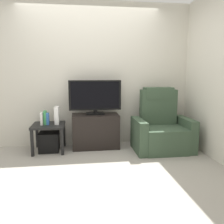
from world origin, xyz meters
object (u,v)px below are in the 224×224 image
Objects in this scene: television at (95,96)px; subwoofer_box at (49,142)px; tv_stand at (96,131)px; side_table at (49,129)px; recliner_armchair at (161,129)px; game_console at (57,115)px; book_middle at (45,118)px; book_leftmost at (42,119)px; book_rightmost at (48,119)px.

television reaches higher than subwoofer_box.
tv_stand reaches higher than side_table.
tv_stand is 0.76× the size of recliner_armchair.
game_console is (-1.80, 0.19, 0.25)m from recliner_armchair.
side_table is (-0.81, -0.12, -0.53)m from television.
game_console reaches higher than book_middle.
book_middle is at bearing 0.00° from book_leftmost.
tv_stand is 0.82m from side_table.
television is 0.74m from game_console.
television is 1.29m from recliner_armchair.
tv_stand is 4.21× the size of book_rightmost.
side_table is (-1.94, 0.18, 0.02)m from recliner_armchair.
tv_stand is at bearing 7.04° from subwoofer_box.
subwoofer_box is (-0.81, -0.12, -0.76)m from television.
game_console is at bearing 6.98° from book_leftmost.
side_table is at bearing -171.66° from television.
recliner_armchair reaches higher than book_middle.
television is 0.85× the size of recliner_armchair.
subwoofer_box is at bearing 23.02° from book_middle.
television is at bearing 8.34° from side_table.
book_rightmost is (-0.00, -0.02, 0.17)m from side_table.
subwoofer_box is at bearing -26.57° from side_table.
book_leftmost is at bearing -172.48° from tv_stand.
side_table is 0.27m from game_console.
tv_stand is at bearing 170.71° from recliner_armchair.
subwoofer_box is (-1.94, 0.18, -0.21)m from recliner_armchair.
side_table is 0.17m from book_rightmost.
side_table is 0.21m from book_leftmost.
television reaches higher than game_console.
game_console reaches higher than book_rightmost.
recliner_armchair is 1.82m from game_console.
side_table is 0.23m from subwoofer_box.
subwoofer_box is (-0.81, -0.10, -0.14)m from tv_stand.
subwoofer_box is 0.48m from game_console.
book_leftmost reaches higher than book_rightmost.
side_table is at bearing 179.23° from recliner_armchair.
book_leftmost is 0.10m from book_rightmost.
television reaches higher than book_leftmost.
book_rightmost is (-0.81, -0.12, 0.27)m from tv_stand.
recliner_armchair is 2.01m from book_middle.
book_rightmost is at bearing -168.60° from game_console.
game_console is (0.15, 0.01, 0.46)m from subwoofer_box.
side_table is (-0.81, -0.10, 0.09)m from tv_stand.
tv_stand is 0.74m from game_console.
recliner_armchair is 1.95m from side_table.
recliner_armchair is 1.96m from book_rightmost.
book_middle is 0.05m from book_rightmost.
recliner_armchair reaches higher than side_table.
book_leftmost is at bearing -171.33° from television.
book_rightmost is (-1.94, 0.16, 0.20)m from recliner_armchair.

